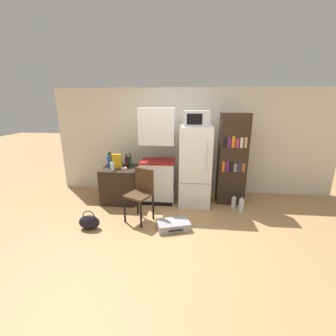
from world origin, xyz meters
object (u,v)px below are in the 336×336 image
(bottle_olive_oil, at_px, (110,159))
(bowl, at_px, (124,169))
(refrigerator, at_px, (195,166))
(handbag, at_px, (89,222))
(bottle_blue_soda, at_px, (109,162))
(cereal_box, at_px, (117,161))
(water_bottle_middle, at_px, (241,205))
(side_table, at_px, (121,184))
(chair, at_px, (141,190))
(bottle_clear_short, at_px, (112,166))
(bottle_green_tall, at_px, (130,161))
(bottle_wine_dark, at_px, (127,162))
(bookshelf, at_px, (232,159))
(kitchen_hutch, at_px, (158,160))
(water_bottle_front, at_px, (234,202))
(bottle_milk_white, at_px, (115,162))
(microwave, at_px, (197,118))
(suitcase_large_flat, at_px, (173,225))

(bottle_olive_oil, distance_m, bowl, 0.58)
(refrigerator, bearing_deg, handbag, -145.75)
(bottle_blue_soda, distance_m, bottle_olive_oil, 0.32)
(bowl, distance_m, cereal_box, 0.23)
(cereal_box, distance_m, water_bottle_middle, 2.68)
(side_table, bearing_deg, chair, -50.99)
(bottle_clear_short, bearing_deg, bottle_green_tall, 50.71)
(bottle_wine_dark, bearing_deg, side_table, -160.94)
(bookshelf, height_order, handbag, bookshelf)
(kitchen_hutch, xyz_separation_m, water_bottle_front, (1.58, -0.23, -0.80))
(bottle_olive_oil, distance_m, handbag, 1.65)
(bookshelf, relative_size, bottle_wine_dark, 6.70)
(bottle_blue_soda, distance_m, bottle_green_tall, 0.44)
(side_table, xyz_separation_m, bottle_clear_short, (-0.09, -0.22, 0.47))
(bottle_milk_white, xyz_separation_m, handbag, (-0.04, -1.37, -0.71))
(side_table, height_order, handbag, side_table)
(microwave, relative_size, suitcase_large_flat, 0.80)
(kitchen_hutch, relative_size, bottle_wine_dark, 7.02)
(microwave, bearing_deg, kitchen_hutch, 176.07)
(chair, bearing_deg, bottle_milk_white, 155.62)
(bottle_blue_soda, xyz_separation_m, bottle_clear_short, (0.13, -0.19, -0.04))
(chair, distance_m, water_bottle_front, 1.92)
(refrigerator, relative_size, cereal_box, 5.46)
(refrigerator, xyz_separation_m, water_bottle_front, (0.80, -0.18, -0.70))
(bottle_wine_dark, bearing_deg, kitchen_hutch, 2.26)
(refrigerator, relative_size, bowl, 13.34)
(bowl, relative_size, water_bottle_middle, 0.36)
(bottle_wine_dark, bearing_deg, bowl, -96.82)
(bottle_olive_oil, distance_m, bottle_green_tall, 0.52)
(refrigerator, height_order, bottle_clear_short, refrigerator)
(microwave, bearing_deg, suitcase_large_flat, -108.60)
(microwave, distance_m, bottle_clear_short, 1.93)
(bottle_blue_soda, bearing_deg, bottle_green_tall, 20.81)
(kitchen_hutch, xyz_separation_m, bottle_olive_oil, (-1.10, 0.20, -0.06))
(microwave, bearing_deg, water_bottle_front, -12.35)
(kitchen_hutch, bearing_deg, bottle_milk_white, 174.39)
(microwave, height_order, cereal_box, microwave)
(bookshelf, height_order, bottle_blue_soda, bookshelf)
(microwave, distance_m, handbag, 2.73)
(kitchen_hutch, height_order, chair, kitchen_hutch)
(refrigerator, distance_m, bottle_milk_white, 1.75)
(kitchen_hutch, distance_m, bookshelf, 1.55)
(cereal_box, relative_size, handbag, 0.83)
(side_table, distance_m, suitcase_large_flat, 1.64)
(water_bottle_middle, bearing_deg, side_table, 172.88)
(bottle_blue_soda, distance_m, cereal_box, 0.17)
(side_table, height_order, chair, chair)
(suitcase_large_flat, bearing_deg, water_bottle_front, 20.18)
(bottle_olive_oil, xyz_separation_m, cereal_box, (0.25, -0.31, 0.03))
(kitchen_hutch, height_order, refrigerator, kitchen_hutch)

